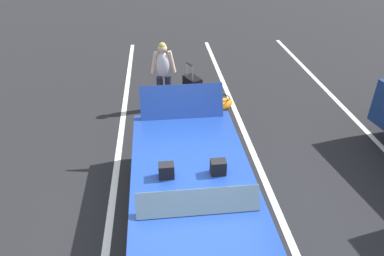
# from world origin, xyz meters

# --- Properties ---
(ground_plane) EXTENTS (80.00, 80.00, 0.00)m
(ground_plane) POSITION_xyz_m (0.00, 0.00, 0.00)
(ground_plane) COLOR black
(lot_line_near) EXTENTS (18.00, 0.12, 0.01)m
(lot_line_near) POSITION_xyz_m (0.00, -1.30, 0.00)
(lot_line_near) COLOR silver
(lot_line_near) RESTS_ON ground_plane
(lot_line_mid) EXTENTS (18.00, 0.12, 0.01)m
(lot_line_mid) POSITION_xyz_m (0.00, 1.40, 0.00)
(lot_line_mid) COLOR silver
(lot_line_mid) RESTS_ON ground_plane
(convertible_car) EXTENTS (4.18, 1.87, 1.53)m
(convertible_car) POSITION_xyz_m (0.20, 0.00, 0.59)
(convertible_car) COLOR navy
(convertible_car) RESTS_ON ground_plane
(suitcase_large_black) EXTENTS (0.55, 0.46, 1.10)m
(suitcase_large_black) POSITION_xyz_m (-4.15, 0.40, 0.37)
(suitcase_large_black) COLOR black
(suitcase_large_black) RESTS_ON ground_plane
(suitcase_medium_bright) EXTENTS (0.47, 0.41, 0.62)m
(suitcase_medium_bright) POSITION_xyz_m (-2.88, -0.18, 0.31)
(suitcase_medium_bright) COLOR #991E8C
(suitcase_medium_bright) RESTS_ON ground_plane
(suitcase_small_carryon) EXTENTS (0.39, 0.37, 0.88)m
(suitcase_small_carryon) POSITION_xyz_m (-3.28, 0.30, 0.25)
(suitcase_small_carryon) COLOR #991E8C
(suitcase_small_carryon) RESTS_ON ground_plane
(duffel_bag) EXTENTS (0.60, 0.70, 0.34)m
(duffel_bag) POSITION_xyz_m (-3.79, 1.09, 0.16)
(duffel_bag) COLOR orange
(duffel_bag) RESTS_ON ground_plane
(traveler_person) EXTENTS (0.22, 0.60, 1.65)m
(traveler_person) POSITION_xyz_m (-4.06, -0.29, 0.93)
(traveler_person) COLOR #1E2338
(traveler_person) RESTS_ON ground_plane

